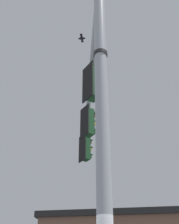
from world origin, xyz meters
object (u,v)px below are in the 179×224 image
Objects in this scene: traffic_light_mid_inner at (89,122)px; street_name_sign at (99,63)px; traffic_light_nearest_pole at (93,84)px; traffic_light_mid_outer at (86,149)px; bird_flying at (82,38)px.

traffic_light_mid_inner reaches higher than street_name_sign.
traffic_light_nearest_pole is 2.41m from street_name_sign.
traffic_light_mid_outer is 3.13× the size of bird_flying.
traffic_light_mid_outer is 6.98m from street_name_sign.
traffic_light_nearest_pole is 4.74m from traffic_light_mid_outer.
bird_flying is (-3.06, 1.36, 4.09)m from street_name_sign.
traffic_light_mid_outer is at bearing 150.48° from traffic_light_mid_inner.
bird_flying is (2.93, -2.05, 3.03)m from traffic_light_mid_outer.
traffic_light_mid_inner is at bearing -29.52° from traffic_light_mid_outer.
bird_flying is at bearing -34.95° from traffic_light_mid_outer.
traffic_light_mid_inner is (-2.06, 1.17, 0.00)m from traffic_light_nearest_pole.
traffic_light_nearest_pole is at bearing -29.52° from traffic_light_mid_inner.
street_name_sign is at bearing -30.01° from traffic_light_nearest_pole.
traffic_light_mid_inner is 4.65m from street_name_sign.
bird_flying reaches higher than traffic_light_mid_outer.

